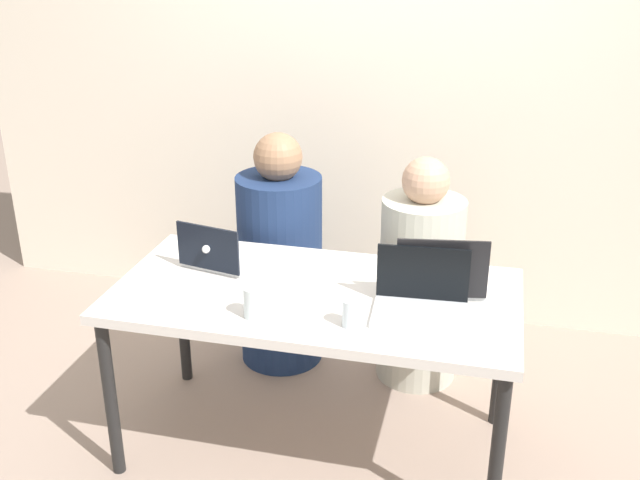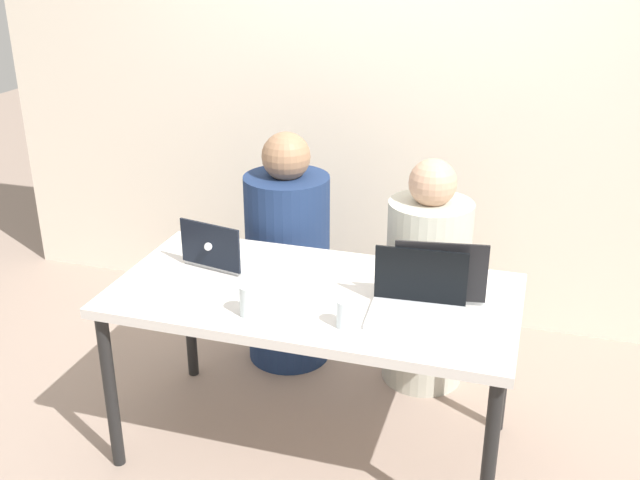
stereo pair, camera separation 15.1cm
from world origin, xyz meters
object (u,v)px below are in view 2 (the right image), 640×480
Objects in this scene: laptop_back_right at (439,281)px; water_glass_left at (249,302)px; person_on_right at (426,286)px; water_glass_right at (346,315)px; laptop_back_left at (221,254)px; laptop_front_right at (417,302)px; person_on_left at (288,262)px.

laptop_back_right is 0.72m from water_glass_left.
person_on_right reaches higher than water_glass_left.
person_on_right is at bearing 80.43° from water_glass_right.
person_on_right is 0.99m from laptop_back_left.
water_glass_right is at bearing 86.47° from person_on_right.
laptop_front_right is 3.04× the size of water_glass_left.
laptop_back_left is at bearing -9.08° from laptop_back_right.
laptop_front_right is (0.75, -0.72, 0.26)m from person_on_left.
person_on_right is 10.68× the size of water_glass_right.
person_on_right is 0.94m from water_glass_right.
water_glass_left is (0.28, -0.37, 0.00)m from laptop_back_left.
laptop_front_right reaches higher than water_glass_left.
person_on_left reaches higher than water_glass_right.
person_on_left is at bearing 120.82° from water_glass_right.
water_glass_left is (-0.58, -0.18, 0.00)m from laptop_front_right.
laptop_front_right is at bearing 66.49° from laptop_back_right.
person_on_right is 3.42× the size of laptop_back_left.
laptop_back_left is at bearing 150.83° from water_glass_right.
person_on_left is 0.60m from laptop_back_left.
person_on_left reaches higher than laptop_back_left.
laptop_front_right is 0.27m from water_glass_right.
laptop_back_right is at bearing 108.93° from person_on_right.
laptop_back_right is 3.24× the size of water_glass_left.
laptop_front_right reaches higher than laptop_back_left.
person_on_right is 3.11× the size of laptop_front_right.
water_glass_left is at bearing 86.84° from person_on_left.
person_on_right reaches higher than water_glass_right.
laptop_back_right reaches higher than laptop_back_left.
person_on_right is at bearing 60.89° from water_glass_left.
person_on_left is 1.06m from water_glass_right.
person_on_right is 1.07m from water_glass_left.
water_glass_left is at bearing 138.30° from laptop_back_left.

